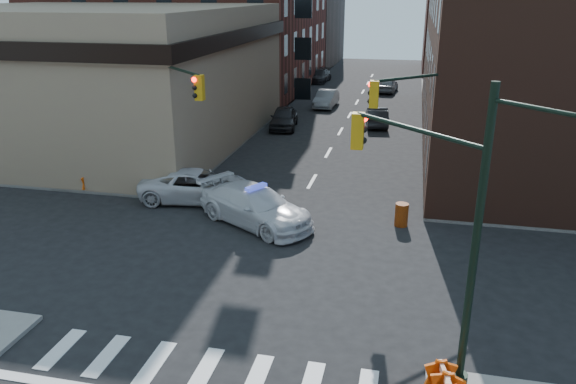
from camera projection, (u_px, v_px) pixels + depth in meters
The scene contains 25 objects.
ground at pixel (266, 262), 21.87m from camera, with size 140.00×140.00×0.00m, color black.
sidewalk_nw at pixel (128, 94), 56.62m from camera, with size 34.00×54.50×0.15m, color gray.
bank_building at pixel (89, 74), 38.97m from camera, with size 22.00×22.00×9.00m, color #887559.
commercial_row_ne at pixel (538, 38), 37.51m from camera, with size 14.00×34.00×14.00m, color #45261B.
filler_nw at pixel (267, 5), 79.37m from camera, with size 20.00×18.00×16.00m, color brown.
filler_ne at pixel (491, 24), 70.24m from camera, with size 16.00×16.00×12.00m, color #5D271D.
signal_pole_se at pixel (442, 218), 14.00m from camera, with size 5.40×5.27×8.00m.
signal_pole_nw at pixel (174, 117), 26.49m from camera, with size 3.58×3.67×8.00m.
signal_pole_ne at pixel (428, 129), 24.12m from camera, with size 3.67×3.58×8.00m.
tree_ne_near at pixel (446, 80), 43.03m from camera, with size 3.00×3.00×4.85m.
tree_ne_far at pixel (442, 67), 50.38m from camera, with size 3.00×3.00×4.85m.
police_car at pixel (255, 206), 25.16m from camera, with size 2.40×5.91×1.71m, color silver.
pickup at pixel (197, 186), 27.96m from camera, with size 2.61×5.67×1.57m, color silver.
parked_car_wnear at pixel (284, 118), 42.86m from camera, with size 1.90×4.72×1.61m, color black.
parked_car_wfar at pixel (326, 99), 50.67m from camera, with size 1.60×4.59×1.51m, color gray.
parked_car_wdeep at pixel (320, 76), 64.52m from camera, with size 1.98×4.88×1.42m, color black.
parked_car_enear at pixel (377, 116), 43.61m from camera, with size 1.56×4.48×1.48m, color black.
parked_car_efar at pixel (388, 85), 58.12m from camera, with size 1.77×4.40×1.50m, color gray.
pedestrian_a at pixel (184, 169), 29.89m from camera, with size 0.61×0.40×1.68m, color black.
pedestrian_b at pixel (79, 172), 29.44m from camera, with size 0.81×0.63×1.67m, color black.
pedestrian_c at pixel (81, 159), 31.80m from camera, with size 0.94×0.39×1.60m, color #1D222C.
barrel_road at pixel (401, 215), 25.06m from camera, with size 0.59×0.59×1.05m, color #C84E09.
barrel_bank at pixel (235, 190), 28.36m from camera, with size 0.50×0.50×0.88m, color red.
barricade_nw_a at pixel (136, 171), 30.95m from camera, with size 1.21×0.60×0.90m, color #D6660A, non-canonical shape.
barricade_nw_b at pixel (81, 181), 29.37m from camera, with size 1.06×0.53×0.80m, color #EF440B, non-canonical shape.
Camera 1 is at (5.09, -19.00, 9.97)m, focal length 35.00 mm.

